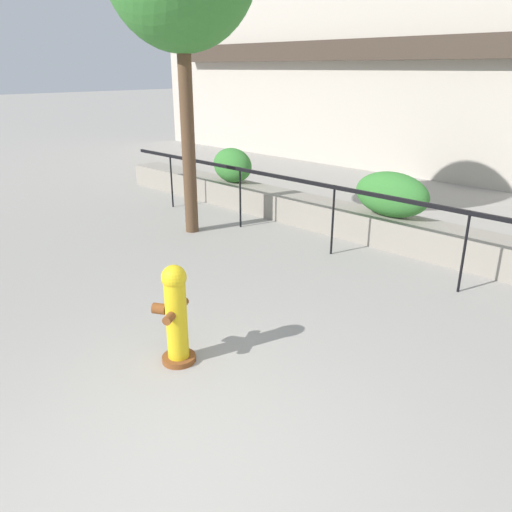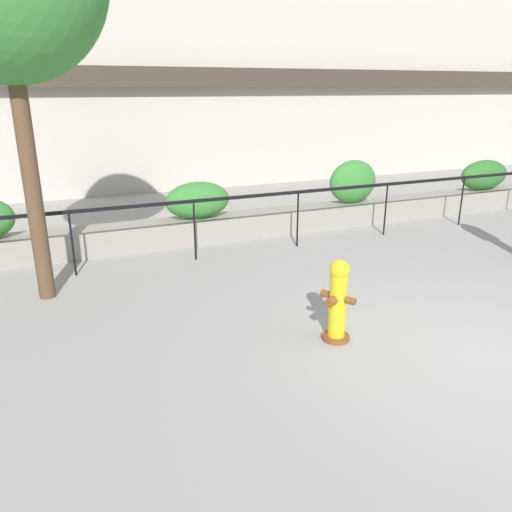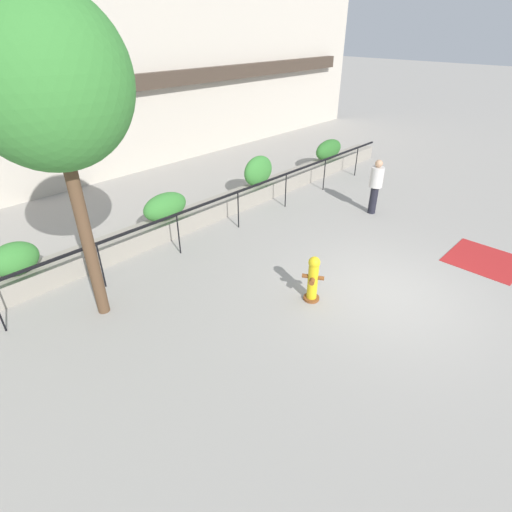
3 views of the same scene
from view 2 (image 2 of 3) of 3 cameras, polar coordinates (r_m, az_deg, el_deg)
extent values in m
plane|color=#9E9991|center=(6.64, 24.89, -10.80)|extent=(120.00, 120.00, 0.00)
cube|color=beige|center=(16.40, -7.27, 21.80)|extent=(30.00, 1.00, 8.00)
cube|color=#3F3328|center=(15.72, -6.45, 19.63)|extent=(27.00, 0.36, 0.56)
cube|color=gray|center=(11.11, 2.12, 3.95)|extent=(18.00, 0.70, 0.50)
cube|color=black|center=(9.95, 4.87, 7.30)|extent=(15.00, 0.05, 0.06)
cylinder|color=black|center=(8.99, -20.25, 1.35)|extent=(0.04, 0.04, 1.15)
cylinder|color=black|center=(9.30, -7.03, 2.96)|extent=(0.04, 0.04, 1.15)
cylinder|color=black|center=(10.07, 4.78, 4.26)|extent=(0.04, 0.04, 1.15)
cylinder|color=black|center=(11.20, 14.59, 5.20)|extent=(0.04, 0.04, 1.15)
cylinder|color=black|center=(12.60, 22.43, 5.84)|extent=(0.04, 0.04, 1.15)
ellipsoid|color=#387F33|center=(10.36, -6.68, 6.34)|extent=(1.35, 0.63, 0.76)
ellipsoid|color=#387F33|center=(11.91, 11.01, 8.33)|extent=(1.21, 0.56, 1.00)
ellipsoid|color=#2D6B28|center=(14.57, 24.61, 8.41)|extent=(1.49, 0.57, 0.79)
cylinder|color=brown|center=(6.58, 9.10, -9.14)|extent=(0.48, 0.48, 0.06)
cylinder|color=gold|center=(6.38, 9.30, -5.53)|extent=(0.30, 0.30, 0.85)
sphere|color=gold|center=(6.20, 9.53, -1.57)|extent=(0.25, 0.25, 0.25)
cylinder|color=brown|center=(6.19, 8.54, -5.22)|extent=(0.18, 0.17, 0.11)
cylinder|color=brown|center=(6.42, 8.00, -4.32)|extent=(0.14, 0.15, 0.09)
cylinder|color=brown|center=(6.27, 10.74, -5.05)|extent=(0.14, 0.15, 0.09)
cylinder|color=brown|center=(7.94, -24.18, 6.96)|extent=(0.24, 0.24, 3.36)
camera|label=1|loc=(7.25, 50.51, 10.61)|focal=35.00mm
camera|label=3|loc=(3.68, -109.51, 33.13)|focal=28.00mm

